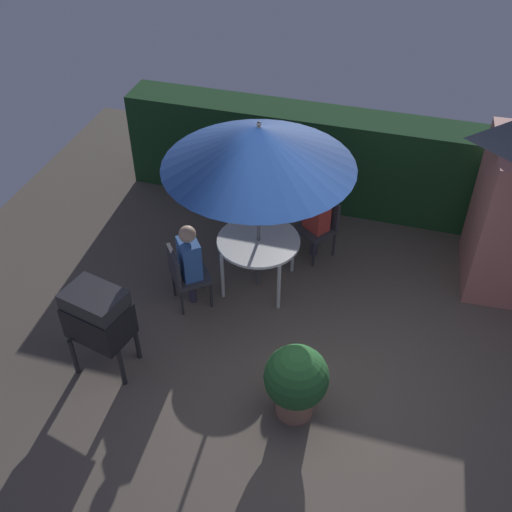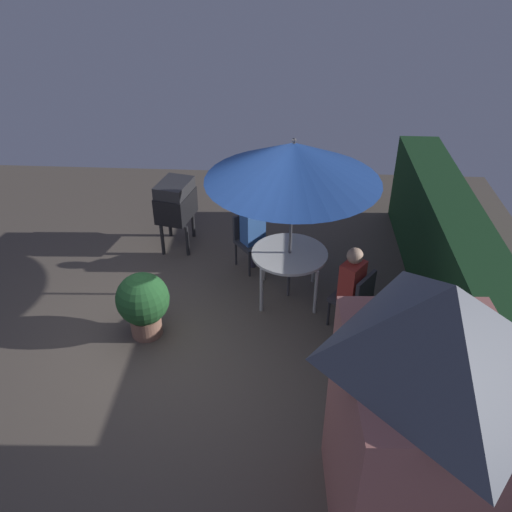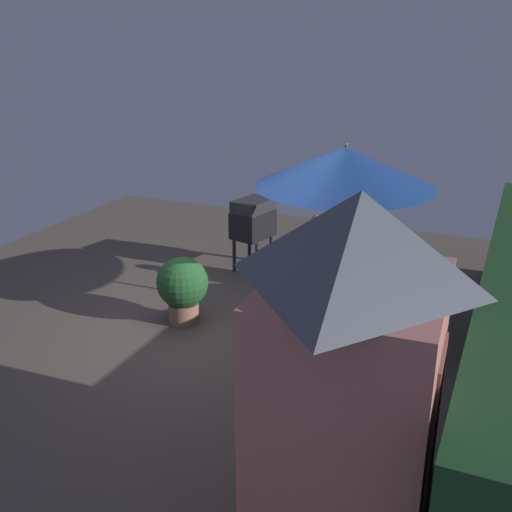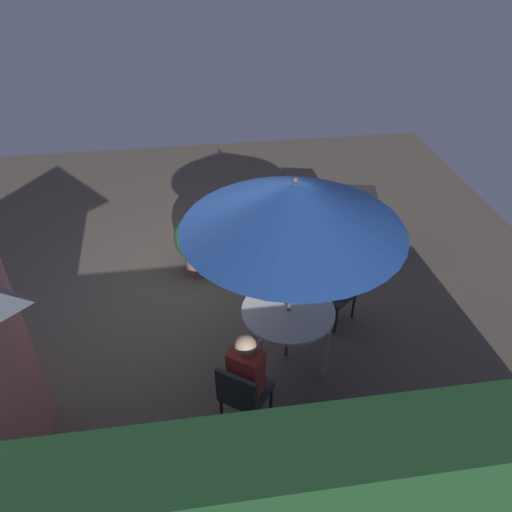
{
  "view_description": "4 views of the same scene",
  "coord_description": "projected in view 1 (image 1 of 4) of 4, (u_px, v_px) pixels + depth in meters",
  "views": [
    {
      "loc": [
        0.77,
        -4.88,
        5.89
      ],
      "look_at": [
        -0.81,
        0.56,
        1.09
      ],
      "focal_mm": 43.32,
      "sensor_mm": 36.0,
      "label": 1
    },
    {
      "loc": [
        5.61,
        1.15,
        5.0
      ],
      "look_at": [
        -0.72,
        0.77,
        0.86
      ],
      "focal_mm": 37.86,
      "sensor_mm": 36.0,
      "label": 2
    },
    {
      "loc": [
        6.76,
        3.38,
        3.89
      ],
      "look_at": [
        -0.19,
        0.33,
        1.08
      ],
      "focal_mm": 43.16,
      "sensor_mm": 36.0,
      "label": 3
    },
    {
      "loc": [
        0.02,
        5.48,
        4.72
      ],
      "look_at": [
        -0.68,
        0.59,
        1.12
      ],
      "focal_mm": 34.68,
      "sensor_mm": 36.0,
      "label": 4
    }
  ],
  "objects": [
    {
      "name": "ground_plane",
      "position": [
        307.0,
        364.0,
        7.55
      ],
      "size": [
        11.0,
        11.0,
        0.0
      ],
      "primitive_type": "plane",
      "color": "brown"
    },
    {
      "name": "hedge_backdrop",
      "position": [
        358.0,
        164.0,
        9.61
      ],
      "size": [
        7.44,
        0.69,
        1.56
      ],
      "color": "#193D1E",
      "rests_on": "ground"
    },
    {
      "name": "patio_table",
      "position": [
        258.0,
        244.0,
        8.22
      ],
      "size": [
        1.11,
        1.11,
        0.78
      ],
      "color": "white",
      "rests_on": "ground"
    },
    {
      "name": "patio_umbrella",
      "position": [
        259.0,
        147.0,
        7.26
      ],
      "size": [
        2.37,
        2.37,
        2.51
      ],
      "color": "#4C4C51",
      "rests_on": "ground"
    },
    {
      "name": "bbq_grill",
      "position": [
        98.0,
        316.0,
        7.01
      ],
      "size": [
        0.8,
        0.65,
        1.2
      ],
      "color": "black",
      "rests_on": "ground"
    },
    {
      "name": "chair_near_shed",
      "position": [
        320.0,
        223.0,
        8.87
      ],
      "size": [
        0.65,
        0.65,
        0.9
      ],
      "color": "#38383D",
      "rests_on": "ground"
    },
    {
      "name": "chair_far_side",
      "position": [
        184.0,
        274.0,
        8.04
      ],
      "size": [
        0.65,
        0.65,
        0.9
      ],
      "color": "#38383D",
      "rests_on": "ground"
    },
    {
      "name": "potted_plant_by_shed",
      "position": [
        296.0,
        380.0,
        6.69
      ],
      "size": [
        0.72,
        0.72,
        0.96
      ],
      "color": "#936651",
      "rests_on": "ground"
    },
    {
      "name": "person_in_red",
      "position": [
        317.0,
        211.0,
        8.66
      ],
      "size": [
        0.42,
        0.39,
        1.26
      ],
      "color": "#CC3D33",
      "rests_on": "ground"
    },
    {
      "name": "person_in_blue",
      "position": [
        189.0,
        257.0,
        7.9
      ],
      "size": [
        0.4,
        0.42,
        1.26
      ],
      "color": "#3866B2",
      "rests_on": "ground"
    }
  ]
}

